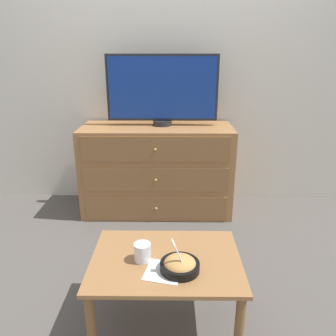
# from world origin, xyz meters

# --- Properties ---
(ground_plane) EXTENTS (12.00, 12.00, 0.00)m
(ground_plane) POSITION_xyz_m (0.00, 0.00, 0.00)
(ground_plane) COLOR #56514C
(wall_back) EXTENTS (12.00, 0.05, 2.60)m
(wall_back) POSITION_xyz_m (0.00, 0.03, 1.30)
(wall_back) COLOR silver
(wall_back) RESTS_ON ground_plane
(dresser) EXTENTS (1.28, 0.53, 0.77)m
(dresser) POSITION_xyz_m (-0.06, -0.29, 0.38)
(dresser) COLOR #9E6B3D
(dresser) RESTS_ON ground_plane
(tv) EXTENTS (0.93, 0.16, 0.58)m
(tv) POSITION_xyz_m (-0.01, -0.23, 1.07)
(tv) COLOR #232328
(tv) RESTS_ON dresser
(coffee_table) EXTENTS (0.74, 0.54, 0.39)m
(coffee_table) POSITION_xyz_m (0.04, -1.63, 0.33)
(coffee_table) COLOR #9E6B3D
(coffee_table) RESTS_ON ground_plane
(takeout_bowl) EXTENTS (0.19, 0.19, 0.18)m
(takeout_bowl) POSITION_xyz_m (0.11, -1.72, 0.42)
(takeout_bowl) COLOR black
(takeout_bowl) RESTS_ON coffee_table
(drink_cup) EXTENTS (0.08, 0.08, 0.09)m
(drink_cup) POSITION_xyz_m (-0.07, -1.64, 0.43)
(drink_cup) COLOR beige
(drink_cup) RESTS_ON coffee_table
(napkin) EXTENTS (0.20, 0.20, 0.00)m
(napkin) POSITION_xyz_m (0.03, -1.73, 0.39)
(napkin) COLOR white
(napkin) RESTS_ON coffee_table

